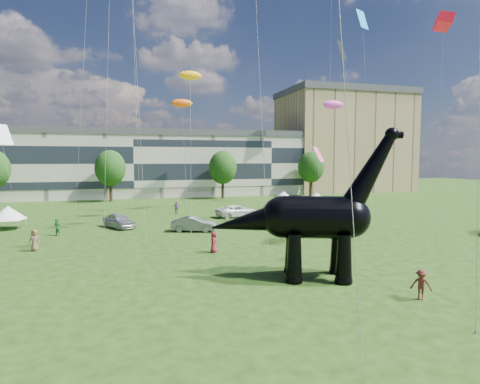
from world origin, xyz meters
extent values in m
plane|color=#16330C|center=(0.00, 0.00, 0.00)|extent=(220.00, 220.00, 0.00)
cube|color=beige|center=(-8.00, 62.00, 6.00)|extent=(78.00, 11.00, 12.00)
cube|color=tan|center=(40.00, 65.00, 11.00)|extent=(28.00, 18.00, 22.00)
cylinder|color=#382314|center=(-12.00, 53.00, 1.60)|extent=(0.56, 0.56, 3.20)
ellipsoid|color=#14380F|center=(-12.00, 53.00, 6.32)|extent=(5.20, 5.20, 6.24)
cylinder|color=#382314|center=(8.00, 53.00, 1.60)|extent=(0.56, 0.56, 3.20)
ellipsoid|color=#14380F|center=(8.00, 53.00, 6.32)|extent=(5.20, 5.20, 6.24)
cylinder|color=#382314|center=(26.00, 53.00, 1.60)|extent=(0.56, 0.56, 3.20)
ellipsoid|color=#14380F|center=(26.00, 53.00, 6.32)|extent=(5.20, 5.20, 6.24)
cone|color=black|center=(0.38, 1.92, 1.46)|extent=(1.29, 1.29, 2.93)
sphere|color=black|center=(0.38, 1.92, 0.18)|extent=(1.07, 1.07, 1.07)
cone|color=black|center=(1.11, 3.94, 1.46)|extent=(1.29, 1.29, 2.93)
sphere|color=black|center=(1.11, 3.94, 0.18)|extent=(1.07, 1.07, 1.07)
cone|color=black|center=(3.14, 0.93, 1.46)|extent=(1.29, 1.29, 2.93)
sphere|color=black|center=(3.14, 0.93, 0.18)|extent=(1.07, 1.07, 1.07)
cone|color=black|center=(3.86, 2.95, 1.46)|extent=(1.29, 1.29, 2.93)
sphere|color=black|center=(3.86, 2.95, 0.18)|extent=(1.07, 1.07, 1.07)
cylinder|color=black|center=(2.03, 2.47, 3.80)|extent=(4.75, 3.86, 2.63)
sphere|color=black|center=(0.10, 3.16, 3.80)|extent=(2.63, 2.63, 2.63)
sphere|color=black|center=(3.96, 1.77, 3.80)|extent=(2.54, 2.54, 2.54)
cone|color=black|center=(5.08, 1.37, 6.63)|extent=(3.95, 2.62, 5.17)
sphere|color=black|center=(6.20, 0.97, 8.87)|extent=(0.82, 0.82, 0.82)
cylinder|color=black|center=(6.48, 0.87, 8.82)|extent=(0.79, 0.63, 0.43)
cone|color=black|center=(-1.79, 3.84, 3.48)|extent=(5.55, 3.67, 2.86)
imported|color=#B7B7BC|center=(-10.14, 24.64, 0.79)|extent=(3.86, 4.94, 1.57)
imported|color=slate|center=(-2.71, 20.34, 0.75)|extent=(4.80, 2.98, 1.49)
imported|color=white|center=(4.28, 29.13, 0.76)|extent=(5.86, 3.55, 1.52)
imported|color=#595960|center=(10.13, 26.96, 0.77)|extent=(5.13, 5.39, 1.54)
cube|color=white|center=(11.70, 31.85, 1.20)|extent=(3.62, 3.62, 0.13)
cone|color=white|center=(11.70, 31.85, 2.08)|extent=(4.58, 4.58, 1.64)
cylinder|color=#999999|center=(10.34, 30.16, 0.60)|extent=(0.07, 0.07, 1.20)
cylinder|color=#999999|center=(13.39, 30.49, 0.60)|extent=(0.07, 0.07, 1.20)
cylinder|color=#999999|center=(10.01, 33.21, 0.60)|extent=(0.07, 0.07, 1.20)
cylinder|color=#999999|center=(13.06, 33.54, 0.60)|extent=(0.07, 0.07, 1.20)
cube|color=white|center=(15.41, 29.13, 1.19)|extent=(3.56, 3.56, 0.13)
cone|color=white|center=(15.41, 29.13, 2.06)|extent=(4.52, 4.52, 1.63)
cylinder|color=#999999|center=(14.05, 27.46, 0.60)|extent=(0.07, 0.07, 1.19)
cylinder|color=#999999|center=(17.08, 27.77, 0.60)|extent=(0.07, 0.07, 1.19)
cylinder|color=#999999|center=(13.75, 30.49, 0.60)|extent=(0.07, 0.07, 1.19)
cylinder|color=#999999|center=(16.77, 30.79, 0.60)|extent=(0.07, 0.07, 1.19)
cube|color=white|center=(-21.33, 26.97, 1.02)|extent=(2.97, 2.97, 0.11)
cone|color=white|center=(-21.33, 26.97, 1.77)|extent=(3.76, 3.76, 1.40)
cylinder|color=#999999|center=(-20.11, 25.59, 0.51)|extent=(0.06, 0.06, 1.02)
cylinder|color=#999999|center=(-22.54, 28.36, 0.51)|extent=(0.06, 0.06, 1.02)
cylinder|color=#999999|center=(-19.94, 28.19, 0.51)|extent=(0.06, 0.06, 1.02)
imported|color=navy|center=(2.65, 6.76, 0.83)|extent=(0.45, 0.64, 1.67)
imported|color=maroon|center=(5.63, -2.64, 0.81)|extent=(1.19, 1.13, 1.62)
imported|color=#8A6445|center=(-16.45, 15.16, 0.87)|extent=(0.95, 0.72, 1.74)
imported|color=maroon|center=(-2.67, 10.73, 0.85)|extent=(0.77, 0.95, 1.69)
imported|color=#A0952B|center=(8.85, 19.41, 0.85)|extent=(1.27, 1.13, 1.71)
imported|color=#36883E|center=(-15.75, 21.53, 0.83)|extent=(1.02, 0.97, 1.66)
imported|color=#6D377C|center=(-2.94, 33.70, 0.86)|extent=(1.09, 0.68, 1.73)
ellipsoid|color=#FFAC0D|center=(-1.93, 26.86, 16.95)|extent=(2.62, 2.75, 1.03)
plane|color=silver|center=(-25.38, 40.84, 10.69)|extent=(3.92, 3.60, 2.81)
plane|color=#168AED|center=(31.83, 45.17, 32.23)|extent=(3.74, 2.65, 3.44)
plane|color=#E6408A|center=(18.01, 33.88, 8.05)|extent=(2.63, 2.60, 2.21)
cube|color=red|center=(18.73, 11.12, 19.75)|extent=(2.75, 3.20, 1.18)
ellipsoid|color=#DF540B|center=(-2.06, 33.24, 14.65)|extent=(2.63, 2.96, 1.08)
ellipsoid|color=#E63FB9|center=(12.43, 19.61, 13.23)|extent=(2.52, 2.31, 0.93)
plane|color=black|center=(13.35, 19.55, 18.96)|extent=(2.15, 1.93, 2.14)
camera|label=1|loc=(-9.11, -19.87, 7.39)|focal=30.00mm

